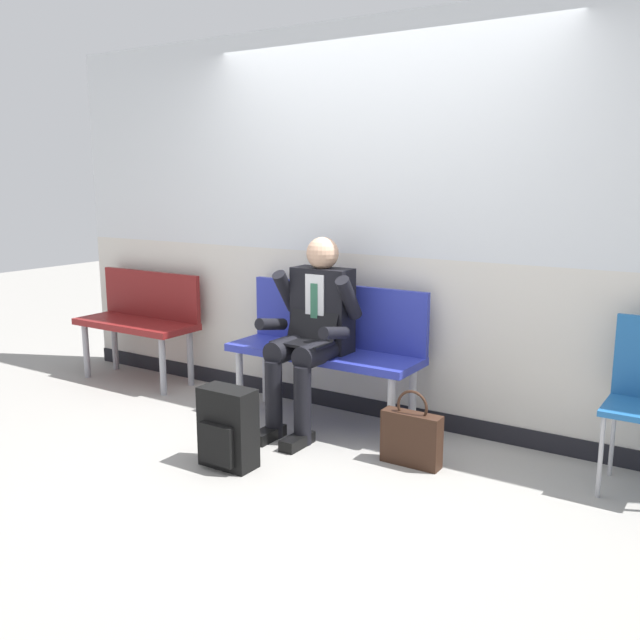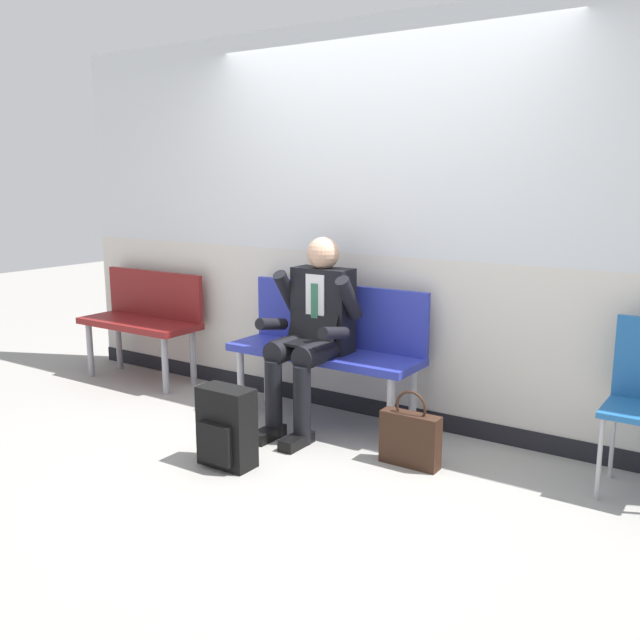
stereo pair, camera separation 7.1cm
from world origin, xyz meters
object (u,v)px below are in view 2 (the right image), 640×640
bench_with_person (329,341)px  bench_empty (145,316)px  person_seated (312,329)px  handbag (410,438)px  backpack (226,428)px

bench_with_person → bench_empty: size_ratio=1.30×
bench_with_person → person_seated: bearing=-90.0°
bench_with_person → handbag: 0.99m
bench_with_person → person_seated: size_ratio=1.08×
bench_empty → person_seated: bearing=-6.2°
bench_empty → person_seated: size_ratio=0.83×
bench_empty → handbag: 2.65m
bench_with_person → person_seated: person_seated is taller
handbag → backpack: bearing=-146.0°
bench_with_person → handbag: bench_with_person is taller
bench_with_person → backpack: bench_with_person is taller
bench_empty → handbag: bearing=-8.7°
handbag → bench_empty: bearing=171.3°
backpack → handbag: size_ratio=1.03×
person_seated → handbag: person_seated is taller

